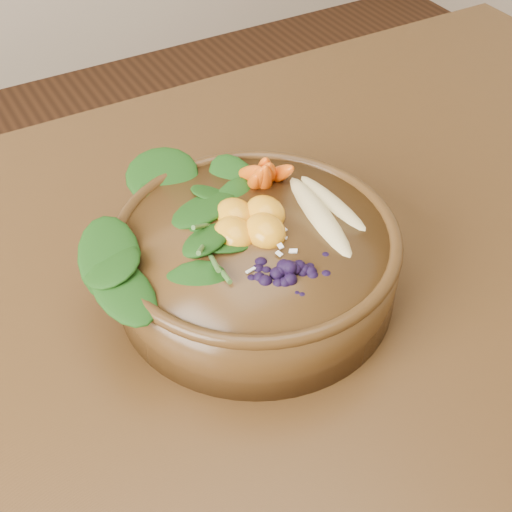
% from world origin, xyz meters
% --- Properties ---
extents(dining_table, '(1.60, 0.90, 0.75)m').
position_xyz_m(dining_table, '(0.00, 0.00, 0.66)').
color(dining_table, '#331C0C').
rests_on(dining_table, ground).
extents(stoneware_bowl, '(0.29, 0.29, 0.08)m').
position_xyz_m(stoneware_bowl, '(0.09, 0.03, 0.79)').
color(stoneware_bowl, '#4D3215').
rests_on(stoneware_bowl, dining_table).
extents(kale_heap, '(0.19, 0.17, 0.04)m').
position_xyz_m(kale_heap, '(0.05, 0.09, 0.85)').
color(kale_heap, '#19480F').
rests_on(kale_heap, stoneware_bowl).
extents(carrot_cluster, '(0.06, 0.06, 0.08)m').
position_xyz_m(carrot_cluster, '(0.14, 0.10, 0.86)').
color(carrot_cluster, orange).
rests_on(carrot_cluster, stoneware_bowl).
extents(banana_halves, '(0.06, 0.16, 0.03)m').
position_xyz_m(banana_halves, '(0.17, 0.03, 0.84)').
color(banana_halves, '#E0CC84').
rests_on(banana_halves, stoneware_bowl).
extents(mandarin_cluster, '(0.08, 0.09, 0.03)m').
position_xyz_m(mandarin_cluster, '(0.09, 0.04, 0.84)').
color(mandarin_cluster, orange).
rests_on(mandarin_cluster, stoneware_bowl).
extents(blueberry_pile, '(0.13, 0.10, 0.04)m').
position_xyz_m(blueberry_pile, '(0.09, -0.03, 0.84)').
color(blueberry_pile, black).
rests_on(blueberry_pile, stoneware_bowl).
extents(coconut_flakes, '(0.09, 0.07, 0.01)m').
position_xyz_m(coconut_flakes, '(0.09, 0.01, 0.83)').
color(coconut_flakes, white).
rests_on(coconut_flakes, stoneware_bowl).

